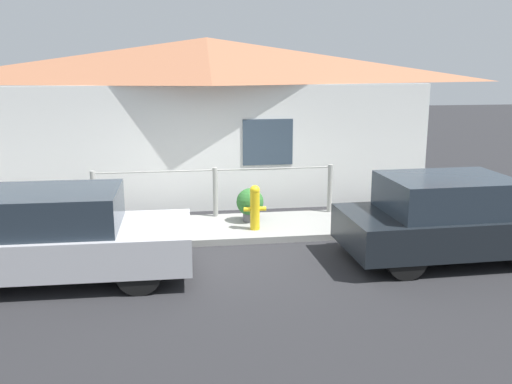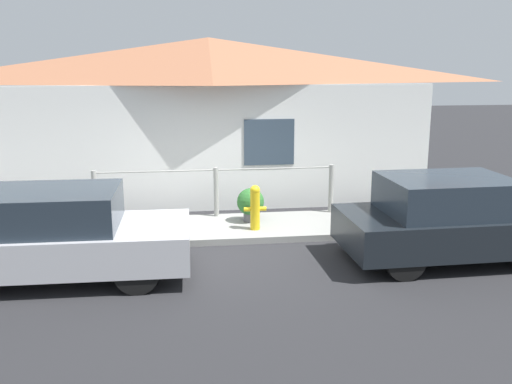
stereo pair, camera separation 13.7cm
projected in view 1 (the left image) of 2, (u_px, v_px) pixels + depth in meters
name	position (u px, v px, depth m)	size (l,w,h in m)	color
ground_plane	(223.00, 246.00, 10.20)	(60.00, 60.00, 0.00)	#262628
sidewalk	(219.00, 229.00, 11.02)	(24.00, 1.72, 0.12)	gray
house	(207.00, 71.00, 12.82)	(10.19, 2.23, 3.74)	white
fence	(215.00, 189.00, 11.56)	(4.90, 0.10, 1.01)	#999993
car_left	(54.00, 236.00, 8.51)	(4.00, 1.77, 1.38)	#B7B7BC
car_right	(451.00, 218.00, 9.40)	(3.70, 1.81, 1.40)	black
fire_hydrant	(255.00, 206.00, 10.68)	(0.42, 0.19, 0.85)	yellow
potted_plant_near_hydrant	(250.00, 203.00, 11.23)	(0.54, 0.54, 0.67)	slate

